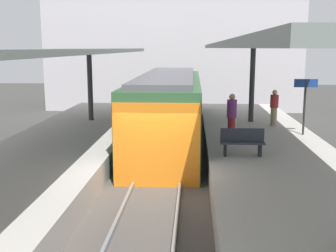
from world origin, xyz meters
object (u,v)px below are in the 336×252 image
at_px(commuter_train, 168,110).
at_px(passenger_mid_platform, 274,107).
at_px(passenger_near_bench, 232,117).
at_px(platform_bench, 242,141).
at_px(platform_sign, 305,94).

distance_m(commuter_train, passenger_mid_platform, 4.67).
bearing_deg(passenger_mid_platform, passenger_near_bench, -123.45).
xyz_separation_m(commuter_train, passenger_mid_platform, (4.66, 0.32, 0.10)).
height_order(platform_bench, passenger_mid_platform, passenger_mid_platform).
distance_m(commuter_train, passenger_near_bench, 3.86).
bearing_deg(passenger_near_bench, commuter_train, 130.58).
relative_size(commuter_train, passenger_near_bench, 6.82).
height_order(commuter_train, platform_sign, commuter_train).
distance_m(platform_sign, passenger_mid_platform, 2.22).
distance_m(passenger_near_bench, passenger_mid_platform, 3.90).
bearing_deg(passenger_mid_platform, commuter_train, -176.03).
height_order(platform_sign, passenger_mid_platform, platform_sign).
height_order(platform_bench, passenger_near_bench, passenger_near_bench).
relative_size(platform_sign, passenger_mid_platform, 1.39).
bearing_deg(commuter_train, platform_sign, -16.15).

